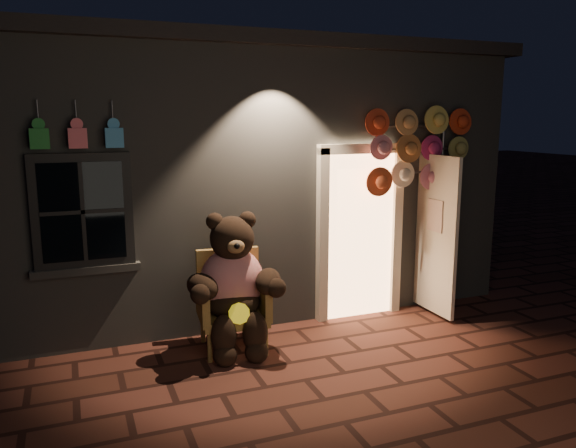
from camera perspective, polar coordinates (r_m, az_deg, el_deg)
ground at (r=5.65m, az=1.82°, el=-15.55°), size 60.00×60.00×0.00m
shop_building at (r=8.90m, az=-8.30°, el=5.70°), size 7.30×5.95×3.51m
wicker_armchair at (r=6.25m, az=-5.77°, el=-7.68°), size 0.79×0.73×1.06m
teddy_bear at (r=6.06m, az=-5.53°, el=-6.14°), size 1.11×0.90×1.53m
hat_rack at (r=7.19m, az=13.05°, el=7.38°), size 1.48×0.22×2.61m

